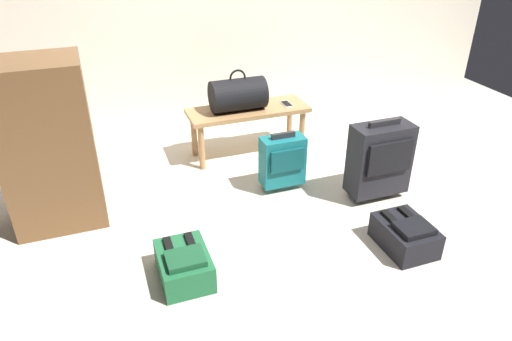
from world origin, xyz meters
TOP-DOWN VIEW (x-y plane):
  - ground_plane at (0.00, 0.00)m, footprint 6.60×6.60m
  - bench at (0.06, 0.82)m, footprint 1.00×0.36m
  - duffel_bag_black at (-0.02, 0.82)m, footprint 0.44×0.26m
  - cell_phone at (0.40, 0.79)m, footprint 0.07×0.14m
  - suitcase_upright_charcoal at (0.71, -0.16)m, footprint 0.43×0.23m
  - suitcase_small_teal at (0.11, 0.18)m, footprint 0.32×0.18m
  - backpack_dark at (0.55, -0.74)m, footprint 0.28×0.38m
  - backpack_green at (-0.80, -0.54)m, footprint 0.28×0.38m
  - side_cabinet at (-1.44, 0.33)m, footprint 0.56×0.44m

SIDE VIEW (x-z plane):
  - ground_plane at x=0.00m, z-range 0.00..0.00m
  - backpack_dark at x=0.55m, z-range -0.01..0.20m
  - backpack_green at x=-0.80m, z-range -0.01..0.20m
  - suitcase_small_teal at x=0.11m, z-range 0.01..0.47m
  - suitcase_upright_charcoal at x=0.71m, z-range 0.01..0.61m
  - bench at x=0.06m, z-range 0.14..0.56m
  - cell_phone at x=0.40m, z-range 0.42..0.43m
  - duffel_bag_black at x=-0.02m, z-range 0.38..0.72m
  - side_cabinet at x=-1.44m, z-range 0.00..1.10m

